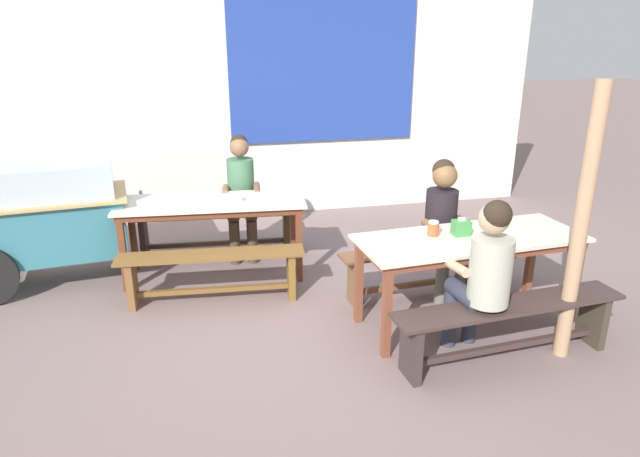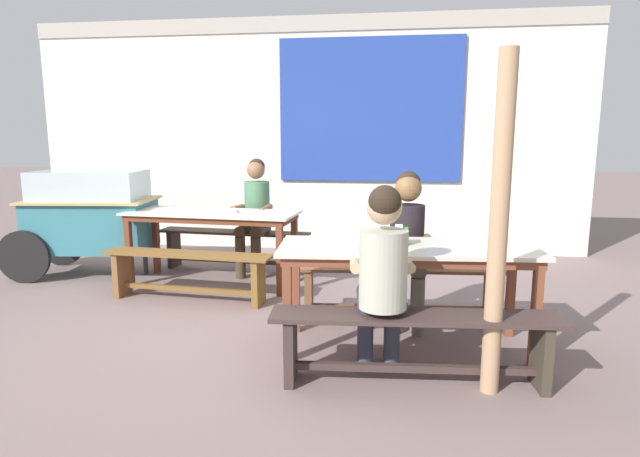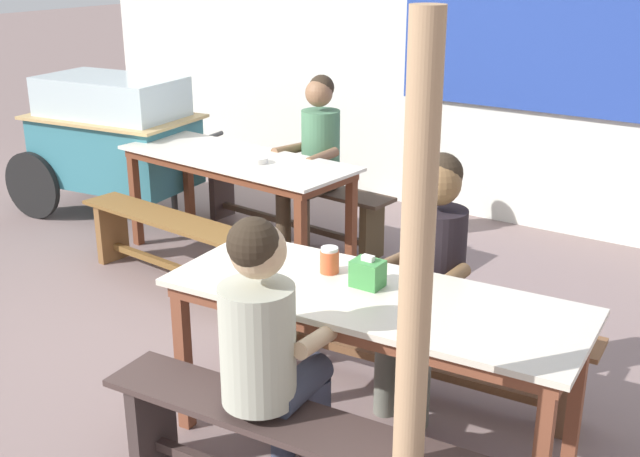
{
  "view_description": "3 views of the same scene",
  "coord_description": "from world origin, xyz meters",
  "px_view_note": "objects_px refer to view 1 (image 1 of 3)",
  "views": [
    {
      "loc": [
        -0.79,
        -4.19,
        2.33
      ],
      "look_at": [
        0.28,
        0.45,
        0.63
      ],
      "focal_mm": 31.7,
      "sensor_mm": 36.0,
      "label": 1
    },
    {
      "loc": [
        1.2,
        -4.09,
        1.54
      ],
      "look_at": [
        0.6,
        0.21,
        0.77
      ],
      "focal_mm": 29.54,
      "sensor_mm": 36.0,
      "label": 2
    },
    {
      "loc": [
        2.86,
        -3.08,
        2.19
      ],
      "look_at": [
        0.67,
        0.16,
        0.77
      ],
      "focal_mm": 44.81,
      "sensor_mm": 36.0,
      "label": 3
    }
  ],
  "objects_px": {
    "person_right_near_table": "(444,221)",
    "wooden_support_post": "(580,228)",
    "bench_far_back": "(216,226)",
    "person_near_front": "(484,270)",
    "bench_near_back": "(432,263)",
    "bench_near_front": "(508,322)",
    "food_cart": "(50,213)",
    "tissue_box": "(461,228)",
    "condiment_jar": "(433,228)",
    "soup_bowl": "(237,199)",
    "bench_far_front": "(212,270)",
    "dining_table_far": "(212,209)",
    "dining_table_near": "(470,246)",
    "person_center_facing": "(241,190)"
  },
  "relations": [
    {
      "from": "bench_far_front",
      "to": "food_cart",
      "type": "relative_size",
      "value": 0.93
    },
    {
      "from": "food_cart",
      "to": "tissue_box",
      "type": "bearing_deg",
      "value": -25.31
    },
    {
      "from": "bench_near_front",
      "to": "tissue_box",
      "type": "relative_size",
      "value": 12.58
    },
    {
      "from": "bench_near_back",
      "to": "person_right_near_table",
      "type": "xyz_separation_m",
      "value": [
        0.06,
        -0.07,
        0.42
      ]
    },
    {
      "from": "bench_far_back",
      "to": "tissue_box",
      "type": "distance_m",
      "value": 2.76
    },
    {
      "from": "food_cart",
      "to": "tissue_box",
      "type": "distance_m",
      "value": 3.74
    },
    {
      "from": "tissue_box",
      "to": "soup_bowl",
      "type": "distance_m",
      "value": 2.14
    },
    {
      "from": "bench_near_back",
      "to": "tissue_box",
      "type": "xyz_separation_m",
      "value": [
        -0.02,
        -0.53,
        0.53
      ]
    },
    {
      "from": "tissue_box",
      "to": "soup_bowl",
      "type": "height_order",
      "value": "tissue_box"
    },
    {
      "from": "bench_far_front",
      "to": "soup_bowl",
      "type": "distance_m",
      "value": 0.77
    },
    {
      "from": "dining_table_near",
      "to": "tissue_box",
      "type": "height_order",
      "value": "tissue_box"
    },
    {
      "from": "dining_table_near",
      "to": "person_near_front",
      "type": "distance_m",
      "value": 0.55
    },
    {
      "from": "dining_table_near",
      "to": "bench_near_front",
      "type": "bearing_deg",
      "value": -85.61
    },
    {
      "from": "bench_near_back",
      "to": "bench_near_front",
      "type": "relative_size",
      "value": 0.98
    },
    {
      "from": "person_center_facing",
      "to": "person_right_near_table",
      "type": "distance_m",
      "value": 2.17
    },
    {
      "from": "person_right_near_table",
      "to": "tissue_box",
      "type": "distance_m",
      "value": 0.48
    },
    {
      "from": "person_near_front",
      "to": "tissue_box",
      "type": "bearing_deg",
      "value": 80.09
    },
    {
      "from": "bench_far_back",
      "to": "person_near_front",
      "type": "bearing_deg",
      "value": -55.66
    },
    {
      "from": "bench_far_front",
      "to": "soup_bowl",
      "type": "xyz_separation_m",
      "value": [
        0.29,
        0.53,
        0.48
      ]
    },
    {
      "from": "bench_near_back",
      "to": "condiment_jar",
      "type": "bearing_deg",
      "value": -115.89
    },
    {
      "from": "bench_far_back",
      "to": "bench_far_front",
      "type": "relative_size",
      "value": 1.08
    },
    {
      "from": "tissue_box",
      "to": "food_cart",
      "type": "bearing_deg",
      "value": 154.69
    },
    {
      "from": "bench_near_back",
      "to": "person_near_front",
      "type": "height_order",
      "value": "person_near_front"
    },
    {
      "from": "bench_far_front",
      "to": "condiment_jar",
      "type": "relative_size",
      "value": 13.72
    },
    {
      "from": "food_cart",
      "to": "bench_far_front",
      "type": "bearing_deg",
      "value": -28.69
    },
    {
      "from": "soup_bowl",
      "to": "person_near_front",
      "type": "bearing_deg",
      "value": -51.01
    },
    {
      "from": "person_right_near_table",
      "to": "wooden_support_post",
      "type": "height_order",
      "value": "wooden_support_post"
    },
    {
      "from": "person_right_near_table",
      "to": "condiment_jar",
      "type": "height_order",
      "value": "person_right_near_table"
    },
    {
      "from": "bench_far_front",
      "to": "condiment_jar",
      "type": "xyz_separation_m",
      "value": [
        1.72,
        -0.78,
        0.52
      ]
    },
    {
      "from": "soup_bowl",
      "to": "wooden_support_post",
      "type": "height_order",
      "value": "wooden_support_post"
    },
    {
      "from": "dining_table_far",
      "to": "person_near_front",
      "type": "xyz_separation_m",
      "value": [
        1.8,
        -1.98,
        0.04
      ]
    },
    {
      "from": "person_right_near_table",
      "to": "wooden_support_post",
      "type": "relative_size",
      "value": 0.62
    },
    {
      "from": "dining_table_far",
      "to": "person_near_front",
      "type": "bearing_deg",
      "value": -47.76
    },
    {
      "from": "bench_near_back",
      "to": "soup_bowl",
      "type": "bearing_deg",
      "value": 154.11
    },
    {
      "from": "dining_table_far",
      "to": "dining_table_near",
      "type": "height_order",
      "value": "same"
    },
    {
      "from": "food_cart",
      "to": "soup_bowl",
      "type": "height_order",
      "value": "food_cart"
    },
    {
      "from": "dining_table_near",
      "to": "person_right_near_table",
      "type": "bearing_deg",
      "value": 88.71
    },
    {
      "from": "dining_table_near",
      "to": "person_center_facing",
      "type": "relative_size",
      "value": 1.45
    },
    {
      "from": "bench_near_front",
      "to": "food_cart",
      "type": "relative_size",
      "value": 1.02
    },
    {
      "from": "dining_table_far",
      "to": "person_right_near_table",
      "type": "bearing_deg",
      "value": -25.36
    },
    {
      "from": "bench_near_back",
      "to": "person_center_facing",
      "type": "bearing_deg",
      "value": 139.53
    },
    {
      "from": "bench_near_front",
      "to": "person_center_facing",
      "type": "distance_m",
      "value": 3.05
    },
    {
      "from": "person_center_facing",
      "to": "soup_bowl",
      "type": "relative_size",
      "value": 9.53
    },
    {
      "from": "bench_near_front",
      "to": "person_right_near_table",
      "type": "xyz_separation_m",
      "value": [
        -0.03,
        1.1,
        0.41
      ]
    },
    {
      "from": "person_center_facing",
      "to": "person_right_near_table",
      "type": "bearing_deg",
      "value": -40.85
    },
    {
      "from": "condiment_jar",
      "to": "bench_far_back",
      "type": "bearing_deg",
      "value": 129.99
    },
    {
      "from": "dining_table_near",
      "to": "bench_far_back",
      "type": "relative_size",
      "value": 1.05
    },
    {
      "from": "dining_table_far",
      "to": "bench_far_back",
      "type": "distance_m",
      "value": 0.7
    },
    {
      "from": "condiment_jar",
      "to": "soup_bowl",
      "type": "distance_m",
      "value": 1.94
    },
    {
      "from": "bench_near_back",
      "to": "person_right_near_table",
      "type": "relative_size",
      "value": 1.4
    }
  ]
}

